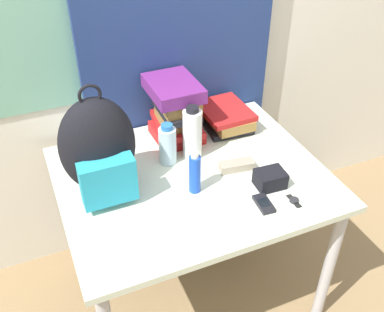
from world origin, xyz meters
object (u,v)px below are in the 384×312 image
book_stack_left (176,110)px  backpack (99,149)px  sunglasses_case (237,166)px  camera_pouch (270,179)px  water_bottle (168,145)px  sports_bottle (192,133)px  wristwatch (294,201)px  cell_phone (264,204)px  sunscreen_bottle (195,173)px  book_stack_center (226,117)px

book_stack_left → backpack: bearing=-150.7°
sunglasses_case → camera_pouch: bearing=-64.1°
water_bottle → book_stack_left: bearing=57.8°
water_bottle → sports_bottle: (0.11, -0.00, 0.03)m
sports_bottle → wristwatch: size_ratio=3.12×
sunglasses_case → backpack: bearing=169.7°
cell_phone → backpack: bearing=147.5°
book_stack_left → camera_pouch: size_ratio=2.43×
backpack → sports_bottle: (0.41, 0.06, -0.08)m
cell_phone → wristwatch: cell_phone is taller
camera_pouch → sunscreen_bottle: bearing=162.5°
water_bottle → book_stack_center: bearing=24.0°
backpack → book_stack_left: size_ratio=1.57×
sunscreen_bottle → cell_phone: 0.29m
sunglasses_case → wristwatch: size_ratio=1.97×
book_stack_left → camera_pouch: (0.22, -0.47, -0.11)m
book_stack_center → sunscreen_bottle: 0.50m
water_bottle → backpack: bearing=-168.0°
sports_bottle → wristwatch: (0.25, -0.43, -0.11)m
book_stack_center → sunglasses_case: bearing=-108.6°
wristwatch → sunscreen_bottle: bearing=147.2°
water_bottle → wristwatch: water_bottle is taller
cell_phone → book_stack_left: bearing=103.6°
backpack → book_stack_center: size_ratio=1.72×
camera_pouch → book_stack_center: bearing=85.6°
camera_pouch → wristwatch: camera_pouch is taller
cell_phone → camera_pouch: camera_pouch is taller
backpack → water_bottle: size_ratio=2.43×
cell_phone → water_bottle: bearing=120.5°
cell_phone → sunglasses_case: sunglasses_case is taller
sunscreen_bottle → camera_pouch: sunscreen_bottle is taller
book_stack_center → camera_pouch: size_ratio=2.22×
water_bottle → cell_phone: bearing=-59.5°
book_stack_left → book_stack_center: (0.26, -0.00, -0.10)m
backpack → sunscreen_bottle: 0.38m
wristwatch → sports_bottle: bearing=119.5°
sports_bottle → camera_pouch: sports_bottle is taller
sunglasses_case → book_stack_left: bearing=114.3°
water_bottle → sunglasses_case: 0.31m
camera_pouch → wristwatch: size_ratio=1.53×
water_bottle → sunglasses_case: (0.25, -0.16, -0.07)m
backpack → book_stack_left: bearing=29.3°
backpack → book_stack_center: backpack is taller
sunscreen_bottle → camera_pouch: size_ratio=1.56×
book_stack_left → cell_phone: book_stack_left is taller
sports_bottle → camera_pouch: (0.21, -0.31, -0.08)m
water_bottle → sunscreen_bottle: water_bottle is taller
book_stack_left → sunscreen_bottle: bearing=-100.6°
water_bottle → sunglasses_case: water_bottle is taller
sports_bottle → sunscreen_bottle: size_ratio=1.31×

